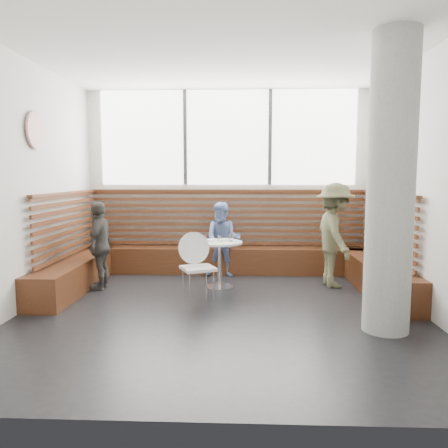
{
  "coord_description": "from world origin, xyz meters",
  "views": [
    {
      "loc": [
        0.26,
        -5.34,
        1.7
      ],
      "look_at": [
        0.0,
        1.0,
        1.0
      ],
      "focal_mm": 35.0,
      "sensor_mm": 36.0,
      "label": 1
    }
  ],
  "objects_px": {
    "concrete_column": "(391,185)",
    "cafe_chair": "(199,261)",
    "cafe_table": "(219,255)",
    "adult_man": "(335,235)",
    "child_back": "(223,240)",
    "child_left": "(100,245)"
  },
  "relations": [
    {
      "from": "cafe_table",
      "to": "adult_man",
      "type": "bearing_deg",
      "value": 5.07
    },
    {
      "from": "concrete_column",
      "to": "cafe_table",
      "type": "xyz_separation_m",
      "value": [
        -1.93,
        1.78,
        -1.09
      ]
    },
    {
      "from": "concrete_column",
      "to": "adult_man",
      "type": "distance_m",
      "value": 2.1
    },
    {
      "from": "adult_man",
      "to": "child_back",
      "type": "bearing_deg",
      "value": 65.65
    },
    {
      "from": "adult_man",
      "to": "child_back",
      "type": "xyz_separation_m",
      "value": [
        -1.74,
        0.6,
        -0.17
      ]
    },
    {
      "from": "concrete_column",
      "to": "cafe_chair",
      "type": "distance_m",
      "value": 2.67
    },
    {
      "from": "concrete_column",
      "to": "cafe_table",
      "type": "height_order",
      "value": "concrete_column"
    },
    {
      "from": "cafe_chair",
      "to": "child_back",
      "type": "distance_m",
      "value": 1.44
    },
    {
      "from": "concrete_column",
      "to": "child_back",
      "type": "xyz_separation_m",
      "value": [
        -1.91,
        2.53,
        -0.97
      ]
    },
    {
      "from": "concrete_column",
      "to": "child_left",
      "type": "bearing_deg",
      "value": 155.98
    },
    {
      "from": "child_back",
      "to": "child_left",
      "type": "relative_size",
      "value": 0.95
    },
    {
      "from": "cafe_table",
      "to": "child_back",
      "type": "distance_m",
      "value": 0.76
    },
    {
      "from": "cafe_table",
      "to": "child_back",
      "type": "xyz_separation_m",
      "value": [
        0.02,
        0.75,
        0.12
      ]
    },
    {
      "from": "cafe_chair",
      "to": "child_left",
      "type": "xyz_separation_m",
      "value": [
        -1.54,
        0.54,
        0.12
      ]
    },
    {
      "from": "cafe_table",
      "to": "cafe_chair",
      "type": "distance_m",
      "value": 0.7
    },
    {
      "from": "cafe_chair",
      "to": "concrete_column",
      "type": "bearing_deg",
      "value": -51.42
    },
    {
      "from": "cafe_table",
      "to": "adult_man",
      "type": "relative_size",
      "value": 0.45
    },
    {
      "from": "concrete_column",
      "to": "cafe_table",
      "type": "distance_m",
      "value": 2.84
    },
    {
      "from": "child_back",
      "to": "cafe_table",
      "type": "bearing_deg",
      "value": -84.05
    },
    {
      "from": "child_left",
      "to": "cafe_table",
      "type": "bearing_deg",
      "value": 93.9
    },
    {
      "from": "cafe_table",
      "to": "child_back",
      "type": "relative_size",
      "value": 0.57
    },
    {
      "from": "adult_man",
      "to": "child_left",
      "type": "height_order",
      "value": "adult_man"
    }
  ]
}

